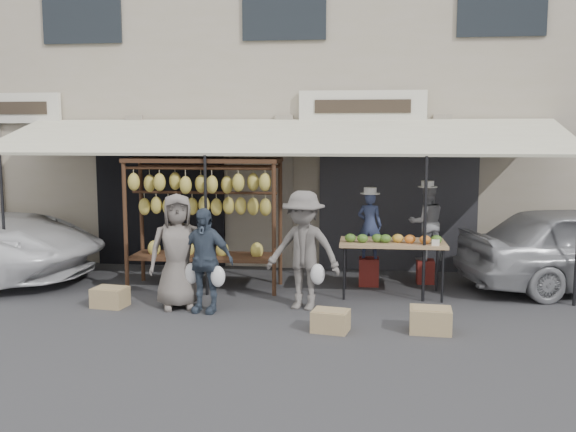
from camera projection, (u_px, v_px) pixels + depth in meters
name	position (u px, v px, depth m)	size (l,w,h in m)	color
ground_plane	(255.00, 316.00, 9.32)	(90.00, 90.00, 0.00)	#2D2D30
shophouse	(299.00, 91.00, 15.26)	(24.00, 6.15, 7.30)	#AB9E8D
awning	(276.00, 138.00, 11.24)	(10.00, 2.35, 2.92)	beige
banana_rack	(203.00, 197.00, 10.80)	(2.60, 0.90, 2.24)	#442919
produce_table	(392.00, 243.00, 10.39)	(1.70, 0.90, 1.04)	#A28556
vendor_left	(370.00, 225.00, 11.11)	(0.42, 0.28, 1.16)	navy
vendor_right	(427.00, 223.00, 11.27)	(0.65, 0.50, 1.33)	gray
customer_left	(178.00, 251.00, 9.68)	(0.86, 0.56, 1.75)	slate
customer_mid	(204.00, 260.00, 9.49)	(0.92, 0.38, 1.56)	#394656
customer_right	(303.00, 250.00, 9.63)	(1.16, 0.67, 1.80)	#645F5A
stool_left	(369.00, 272.00, 11.22)	(0.34, 0.34, 0.48)	maroon
stool_right	(425.00, 271.00, 11.38)	(0.30, 0.30, 0.42)	maroon
crate_near_a	(331.00, 321.00, 8.61)	(0.48, 0.36, 0.29)	tan
crate_near_b	(430.00, 320.00, 8.57)	(0.55, 0.41, 0.33)	tan
crate_far	(110.00, 297.00, 9.83)	(0.50, 0.38, 0.30)	tan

